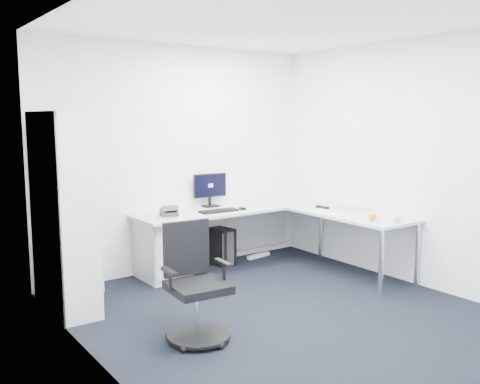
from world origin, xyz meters
TOP-DOWN VIEW (x-y plane):
  - ground at (0.00, 0.00)m, footprint 4.20×4.20m
  - ceiling at (0.00, 0.00)m, footprint 4.20×4.20m
  - wall_back at (0.00, 2.10)m, footprint 3.60×0.02m
  - wall_left at (-1.80, 0.00)m, footprint 0.02×4.20m
  - wall_right at (1.80, 0.00)m, footprint 0.02×4.20m
  - l_desk at (0.55, 1.40)m, footprint 2.52×1.41m
  - drawer_pedestal at (-0.41, 1.83)m, footprint 0.48×0.60m
  - bookshelf at (-1.62, 1.45)m, footprint 0.37×0.95m
  - task_chair at (-0.97, 0.07)m, footprint 0.59×0.59m
  - black_pc_tower at (0.45, 1.96)m, footprint 0.29×0.51m
  - beige_pc_tower at (-1.20, 1.97)m, footprint 0.26×0.46m
  - power_strip at (1.06, 1.89)m, footprint 0.38×0.12m
  - monitor at (0.38, 2.01)m, footprint 0.46×0.17m
  - black_keyboard at (0.26, 1.64)m, footprint 0.48×0.19m
  - mouse at (0.57, 1.59)m, footprint 0.08×0.11m
  - desk_phone at (-0.36, 1.72)m, footprint 0.21×0.21m
  - laptop at (1.67, 0.80)m, footprint 0.35×0.34m
  - white_keyboard at (1.22, 0.79)m, footprint 0.19×0.46m
  - headphones at (1.44, 1.11)m, footprint 0.14×0.19m
  - orange_fruit at (1.31, 0.21)m, footprint 0.09×0.09m
  - tissue_box at (1.41, 0.06)m, footprint 0.12×0.22m

SIDE VIEW (x-z plane):
  - ground at x=0.00m, z-range 0.00..0.00m
  - power_strip at x=1.06m, z-range 0.00..0.04m
  - beige_pc_tower at x=-1.20m, z-range 0.00..0.41m
  - black_pc_tower at x=0.45m, z-range 0.00..0.47m
  - l_desk at x=0.55m, z-range 0.00..0.74m
  - drawer_pedestal at x=-0.41m, z-range 0.00..0.74m
  - task_chair at x=-0.97m, z-range 0.00..0.98m
  - white_keyboard at x=1.22m, z-range 0.74..0.75m
  - black_keyboard at x=0.26m, z-range 0.74..0.76m
  - mouse at x=0.57m, z-range 0.74..0.77m
  - headphones at x=1.44m, z-range 0.74..0.78m
  - tissue_box at x=1.41m, z-range 0.74..0.81m
  - orange_fruit at x=1.31m, z-range 0.74..0.82m
  - desk_phone at x=-0.36m, z-range 0.74..0.86m
  - laptop at x=1.67m, z-range 0.74..0.98m
  - monitor at x=0.38m, z-range 0.74..1.16m
  - bookshelf at x=-1.62m, z-range 0.00..1.91m
  - wall_back at x=0.00m, z-range 0.00..2.70m
  - wall_left at x=-1.80m, z-range 0.00..2.70m
  - wall_right at x=1.80m, z-range 0.00..2.70m
  - ceiling at x=0.00m, z-range 2.70..2.70m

